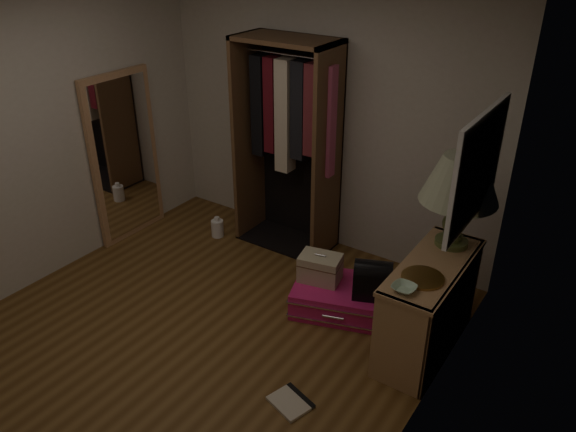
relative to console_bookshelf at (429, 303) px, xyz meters
The scene contains 13 objects.
ground 1.89m from the console_bookshelf, 146.18° to the right, with size 4.00×4.00×0.00m, color brown.
room_walls 2.08m from the console_bookshelf, 145.99° to the right, with size 3.52×4.02×2.60m.
console_bookshelf is the anchor object (origin of this frame).
open_wardrobe 2.08m from the console_bookshelf, 157.19° to the left, with size 0.99×0.50×2.05m.
floor_mirror 3.27m from the console_bookshelf, behind, with size 0.06×0.80×1.70m.
pink_suitcase 0.82m from the console_bookshelf, behind, with size 0.92×0.78×0.24m.
train_case 0.96m from the console_bookshelf, behind, with size 0.39×0.31×0.25m.
black_bag 0.49m from the console_bookshelf, behind, with size 0.35×0.30×0.33m.
table_lamp 0.94m from the console_bookshelf, 89.30° to the left, with size 0.67×0.67×0.72m.
brass_tray 0.45m from the console_bookshelf, 89.11° to the right, with size 0.37×0.37×0.02m.
ceramic_bowl 0.59m from the console_bookshelf, 95.81° to the right, with size 0.16×0.16×0.04m, color #AED1B4.
white_jug 2.49m from the console_bookshelf, behind, with size 0.16×0.16×0.22m.
floor_book 1.27m from the console_bookshelf, 115.28° to the right, with size 0.33×0.29×0.03m.
Camera 1 is at (2.57, -2.42, 2.95)m, focal length 35.00 mm.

